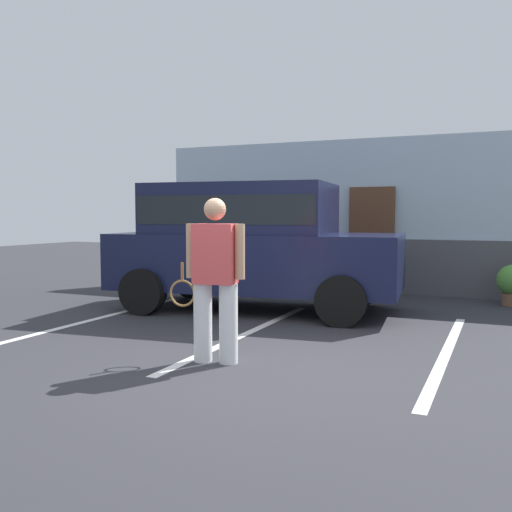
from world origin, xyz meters
name	(u,v)px	position (x,y,z in m)	size (l,w,h in m)	color
ground_plane	(246,367)	(0.00, 0.00, 0.00)	(40.00, 40.00, 0.00)	#2D2D33
parking_stripe_0	(95,319)	(-3.17, 1.50, 0.00)	(0.12, 4.40, 0.01)	silver
parking_stripe_1	(247,333)	(-0.68, 1.50, 0.00)	(0.12, 4.40, 0.01)	silver
parking_stripe_2	(446,352)	(1.82, 1.50, 0.00)	(0.12, 4.40, 0.01)	silver
house_frontage	(376,220)	(0.00, 6.27, 1.44)	(9.21, 0.40, 3.07)	silver
parked_suv	(250,240)	(-1.42, 3.23, 1.15)	(4.77, 2.54, 2.05)	#141938
tennis_player_man	(215,278)	(-0.38, 0.06, 0.90)	(0.90, 0.33, 1.73)	white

